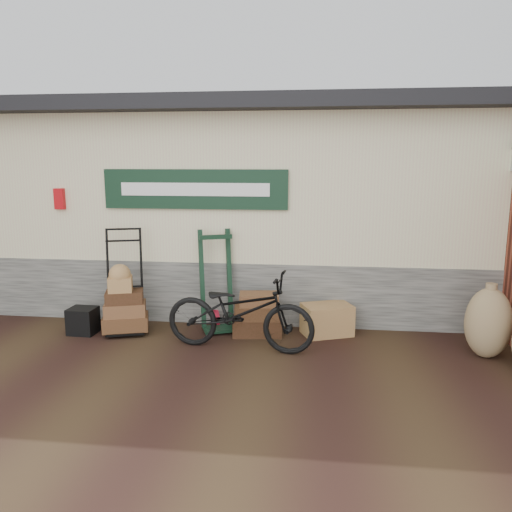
{
  "coord_description": "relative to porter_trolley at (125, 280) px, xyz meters",
  "views": [
    {
      "loc": [
        1.39,
        -5.87,
        2.34
      ],
      "look_at": [
        0.57,
        0.9,
        1.04
      ],
      "focal_mm": 35.0,
      "sensor_mm": 36.0,
      "label": 1
    }
  ],
  "objects": [
    {
      "name": "ground",
      "position": [
        1.22,
        -0.56,
        -0.73
      ],
      "size": [
        80.0,
        80.0,
        0.0
      ],
      "primitive_type": "plane",
      "color": "black",
      "rests_on": "ground"
    },
    {
      "name": "station_building",
      "position": [
        1.22,
        2.18,
        0.89
      ],
      "size": [
        14.4,
        4.1,
        3.2
      ],
      "color": "#4C4C47",
      "rests_on": "ground"
    },
    {
      "name": "porter_trolley",
      "position": [
        0.0,
        0.0,
        0.0
      ],
      "size": [
        0.86,
        0.74,
        1.45
      ],
      "primitive_type": null,
      "rotation": [
        0.0,
        0.0,
        0.3
      ],
      "color": "black",
      "rests_on": "ground"
    },
    {
      "name": "green_barrow",
      "position": [
        1.25,
        0.2,
        -0.02
      ],
      "size": [
        0.63,
        0.59,
        1.4
      ],
      "primitive_type": null,
      "rotation": [
        0.0,
        0.0,
        0.4
      ],
      "color": "black",
      "rests_on": "ground"
    },
    {
      "name": "suitcase_stack",
      "position": [
        1.83,
        0.05,
        -0.43
      ],
      "size": [
        0.71,
        0.49,
        0.58
      ],
      "primitive_type": null,
      "rotation": [
        0.0,
        0.0,
        0.13
      ],
      "color": "#332110",
      "rests_on": "ground"
    },
    {
      "name": "wicker_hamper",
      "position": [
        2.78,
        0.16,
        -0.52
      ],
      "size": [
        0.75,
        0.63,
        0.42
      ],
      "primitive_type": "cube",
      "rotation": [
        0.0,
        0.0,
        0.38
      ],
      "color": "#9B663E",
      "rests_on": "ground"
    },
    {
      "name": "black_trunk",
      "position": [
        -0.54,
        -0.2,
        -0.55
      ],
      "size": [
        0.37,
        0.33,
        0.36
      ],
      "primitive_type": "cube",
      "rotation": [
        0.0,
        0.0,
        -0.05
      ],
      "color": "black",
      "rests_on": "ground"
    },
    {
      "name": "bicycle",
      "position": [
        1.69,
        -0.53,
        -0.18
      ],
      "size": [
        0.88,
        1.96,
        1.1
      ],
      "primitive_type": "imported",
      "rotation": [
        0.0,
        0.0,
        1.45
      ],
      "color": "black",
      "rests_on": "ground"
    },
    {
      "name": "burlap_sack_left",
      "position": [
        4.68,
        -0.43,
        -0.29
      ],
      "size": [
        0.62,
        0.56,
        0.86
      ],
      "primitive_type": "ellipsoid",
      "rotation": [
        0.0,
        0.0,
        -0.21
      ],
      "color": "olive",
      "rests_on": "ground"
    }
  ]
}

